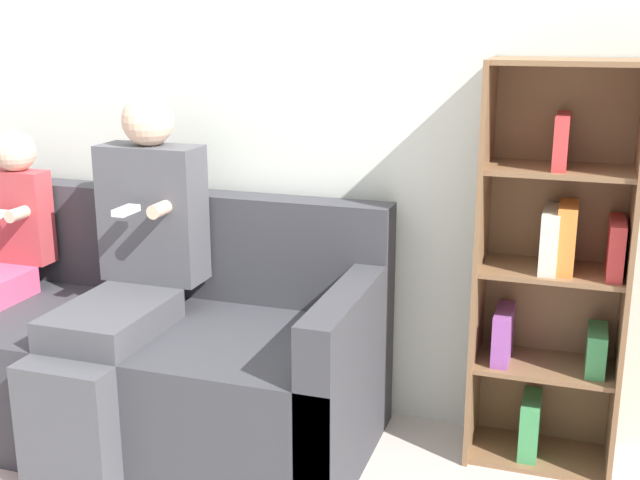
% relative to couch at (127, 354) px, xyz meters
% --- Properties ---
extents(back_wall, '(10.00, 0.06, 2.55)m').
position_rel_couch_xyz_m(back_wall, '(0.38, 0.45, 0.97)').
color(back_wall, silver).
rests_on(back_wall, ground_plane).
extents(couch, '(1.98, 0.83, 0.91)m').
position_rel_couch_xyz_m(couch, '(0.00, 0.00, 0.00)').
color(couch, '#38383D').
rests_on(couch, ground_plane).
extents(adult_seated, '(0.40, 0.80, 1.31)m').
position_rel_couch_xyz_m(adult_seated, '(0.08, -0.09, 0.37)').
color(adult_seated, '#47474C').
rests_on(adult_seated, ground_plane).
extents(bookshelf, '(0.52, 0.31, 1.46)m').
position_rel_couch_xyz_m(bookshelf, '(1.59, 0.29, 0.40)').
color(bookshelf, brown).
rests_on(bookshelf, ground_plane).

